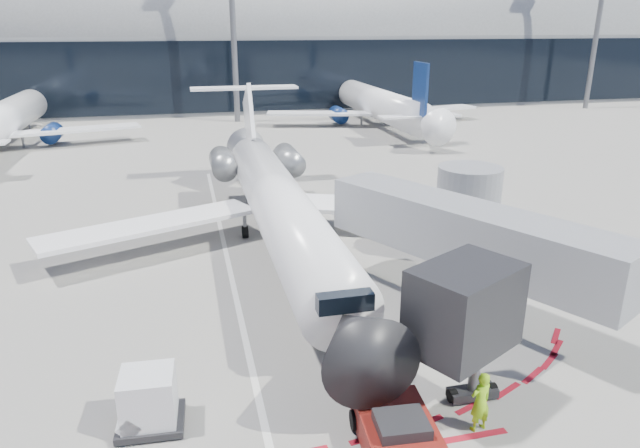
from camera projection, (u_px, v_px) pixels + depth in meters
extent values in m
plane|color=slate|center=(234.00, 290.00, 26.06)|extent=(260.00, 260.00, 0.00)
cube|color=silver|center=(230.00, 272.00, 27.89)|extent=(0.25, 40.00, 0.01)
cube|color=gray|center=(190.00, 71.00, 84.02)|extent=(150.00, 24.00, 10.00)
cylinder|color=gray|center=(188.00, 35.00, 82.36)|extent=(150.00, 24.00, 24.00)
cube|color=black|center=(193.00, 78.00, 72.97)|extent=(150.00, 0.20, 9.00)
cube|color=gray|center=(467.00, 234.00, 22.73)|extent=(8.22, 12.61, 2.30)
cube|color=black|center=(464.00, 308.00, 16.79)|extent=(3.86, 3.44, 2.60)
cylinder|color=slate|center=(475.00, 367.00, 18.13)|extent=(0.36, 0.36, 2.40)
cube|color=black|center=(472.00, 393.00, 18.45)|extent=(1.60, 0.60, 0.30)
cylinder|color=gray|center=(467.00, 213.00, 29.06)|extent=(3.20, 3.20, 4.80)
cylinder|color=black|center=(463.00, 252.00, 29.78)|extent=(4.00, 4.00, 0.50)
cylinder|color=slate|center=(233.00, 15.00, 67.04)|extent=(0.70, 0.70, 25.00)
cylinder|color=slate|center=(599.00, 16.00, 78.09)|extent=(0.70, 0.70, 25.00)
cylinder|color=white|center=(280.00, 207.00, 29.50)|extent=(2.92, 23.77, 2.92)
cone|color=black|center=(356.00, 338.00, 17.22)|extent=(2.92, 3.02, 2.92)
cone|color=white|center=(249.00, 152.00, 42.18)|extent=(2.92, 3.89, 2.92)
cube|color=black|center=(341.00, 295.00, 18.60)|extent=(1.84, 1.51, 0.59)
cube|color=white|center=(150.00, 225.00, 29.83)|extent=(11.57, 6.86, 0.34)
cube|color=white|center=(391.00, 207.00, 32.79)|extent=(11.57, 6.86, 0.34)
cube|color=white|center=(249.00, 119.00, 40.33)|extent=(0.27, 5.07, 5.16)
cube|color=white|center=(244.00, 88.00, 41.77)|extent=(7.78, 1.73, 0.17)
cylinder|color=slate|center=(223.00, 163.00, 37.64)|extent=(1.62, 3.67, 1.62)
cylinder|color=slate|center=(289.00, 160.00, 38.62)|extent=(1.62, 3.67, 1.62)
cylinder|color=black|center=(327.00, 344.00, 21.13)|extent=(0.24, 0.60, 0.60)
cylinder|color=black|center=(245.00, 232.00, 32.35)|extent=(0.32, 0.69, 0.69)
cylinder|color=black|center=(301.00, 227.00, 33.06)|extent=(0.32, 0.69, 0.69)
cylinder|color=slate|center=(328.00, 337.00, 21.03)|extent=(0.19, 0.19, 1.19)
cube|color=#5E130D|center=(397.00, 435.00, 16.06)|extent=(2.24, 3.35, 0.90)
cube|color=black|center=(402.00, 424.00, 15.58)|extent=(1.49, 1.31, 0.35)
cylinder|color=slate|center=(377.00, 394.00, 18.18)|extent=(0.30, 2.61, 0.10)
cylinder|color=black|center=(356.00, 420.00, 17.02)|extent=(0.33, 0.66, 0.64)
cylinder|color=black|center=(417.00, 413.00, 17.31)|extent=(0.33, 0.66, 0.64)
imported|color=#9AE618|center=(480.00, 402.00, 16.81)|extent=(0.79, 0.60, 1.95)
cube|color=black|center=(151.00, 421.00, 17.19)|extent=(2.05, 1.77, 0.21)
cube|color=silver|center=(148.00, 397.00, 16.90)|extent=(1.65, 1.55, 1.56)
cylinder|color=black|center=(122.00, 441.00, 16.50)|extent=(0.11, 0.20, 0.20)
cylinder|color=black|center=(177.00, 434.00, 16.76)|extent=(0.11, 0.20, 0.20)
cylinder|color=black|center=(128.00, 413.00, 17.68)|extent=(0.11, 0.20, 0.20)
cylinder|color=black|center=(179.00, 407.00, 17.94)|extent=(0.11, 0.20, 0.20)
cone|color=#E84D04|center=(380.00, 428.00, 16.78)|extent=(0.38, 0.38, 0.52)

